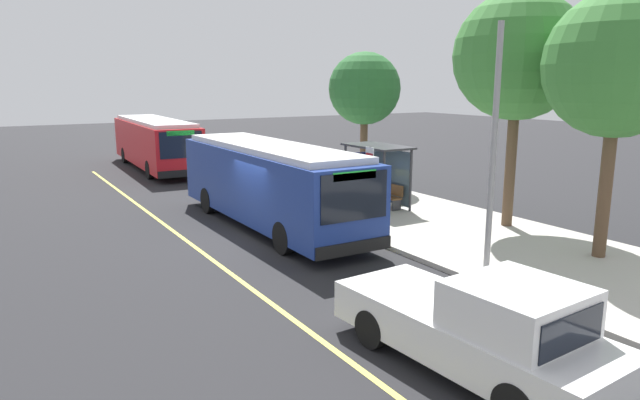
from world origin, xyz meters
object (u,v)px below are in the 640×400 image
(pickup_truck, at_px, (481,328))
(route_sign_post, at_px, (370,176))
(transit_bus_second, at_px, (155,142))
(transit_bus_main, at_px, (270,182))
(waiting_bench, at_px, (387,195))

(pickup_truck, xyz_separation_m, route_sign_post, (-8.91, 4.03, 1.10))
(pickup_truck, height_order, route_sign_post, route_sign_post)
(transit_bus_second, distance_m, route_sign_post, 18.62)
(transit_bus_main, relative_size, pickup_truck, 1.93)
(transit_bus_main, bearing_deg, pickup_truck, -7.46)
(transit_bus_main, relative_size, route_sign_post, 3.80)
(transit_bus_second, relative_size, waiting_bench, 7.38)
(transit_bus_second, relative_size, route_sign_post, 4.22)
(waiting_bench, bearing_deg, pickup_truck, -30.39)
(route_sign_post, bearing_deg, pickup_truck, -24.35)
(waiting_bench, bearing_deg, route_sign_post, -47.56)
(pickup_truck, distance_m, route_sign_post, 9.84)
(route_sign_post, bearing_deg, transit_bus_main, -134.35)
(transit_bus_main, distance_m, transit_bus_second, 16.00)
(transit_bus_main, height_order, pickup_truck, transit_bus_main)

